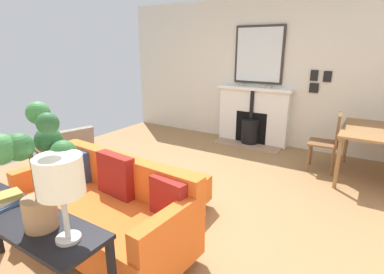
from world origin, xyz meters
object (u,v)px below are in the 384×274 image
Objects in this scene: dining_chair_near_fireplace at (330,138)px; table_lamp_far_end at (60,178)px; potted_plant at (32,160)px; mantel_bowl_far at (268,87)px; fireplace at (253,119)px; book_stack at (1,201)px; dining_table at (379,136)px; ottoman at (170,188)px; sofa at (106,210)px; mantel_bowl_near at (242,85)px; armchair_accent at (67,151)px; console_table at (17,224)px.

table_lamp_far_end is at bearing -13.78° from dining_chair_near_fireplace.
potted_plant is at bearing -17.10° from dining_chair_near_fireplace.
mantel_bowl_far is 4.44m from potted_plant.
book_stack is at bearing -2.34° from fireplace.
dining_table is at bearing 67.37° from mantel_bowl_far.
fireplace is 2.75× the size of table_lamp_far_end.
dining_chair_near_fireplace reaches higher than ottoman.
sofa is at bearing -143.13° from table_lamp_far_end.
mantel_bowl_far is 0.15× the size of ottoman.
fireplace reaches higher than sofa.
mantel_bowl_near is 0.15× the size of armchair_accent.
mantel_bowl_near is at bearing -90.00° from mantel_bowl_far.
sofa is 1.62m from armchair_accent.
mantel_bowl_near is 0.94× the size of mantel_bowl_far.
mantel_bowl_near is 0.16× the size of potted_plant.
armchair_accent is at bearing -83.57° from ottoman.
ottoman is 1.89m from table_lamp_far_end.
book_stack is at bearing -12.35° from sofa.
book_stack is at bearing -90.44° from potted_plant.
potted_plant reaches higher than mantel_bowl_near.
dining_chair_near_fireplace reaches higher than armchair_accent.
sofa reaches higher than dining_table.
mantel_bowl_far is at bearing 95.47° from fireplace.
fireplace is at bearing -84.53° from mantel_bowl_far.
console_table is at bearing 90.99° from book_stack.
table_lamp_far_end is at bearing 90.22° from book_stack.
table_lamp_far_end reaches higher than dining_chair_near_fireplace.
potted_plant reaches higher than ottoman.
ottoman is 0.95× the size of dining_chair_near_fireplace.
dining_table is (-3.68, 1.49, -0.47)m from table_lamp_far_end.
armchair_accent is at bearing -134.36° from console_table.
dining_table is (0.75, 1.79, -0.45)m from mantel_bowl_far.
fireplace is 4.41m from console_table.
potted_plant is at bearing -24.97° from dining_table.
book_stack is (4.43, 0.08, -0.34)m from mantel_bowl_near.
dining_chair_near_fireplace reaches higher than dining_table.
ottoman is 1.66m from console_table.
ottoman is at bearing -43.39° from dining_table.
ottoman is (2.80, 0.08, -0.24)m from fireplace.
table_lamp_far_end is 0.68× the size of potted_plant.
fireplace is 1.62m from dining_chair_near_fireplace.
fireplace is 1.17× the size of dining_table.
table_lamp_far_end is 4.00m from dining_table.
mantel_bowl_near is (-0.02, -0.26, 0.62)m from fireplace.
mantel_bowl_far reaches higher than dining_chair_near_fireplace.
mantel_bowl_far reaches higher than ottoman.
dining_chair_near_fireplace is (0.72, 1.45, 0.03)m from fireplace.
dining_table is (-3.68, 2.05, 0.01)m from console_table.
ottoman is 0.70× the size of dining_table.
armchair_accent is (-0.68, -1.47, 0.09)m from sofa.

